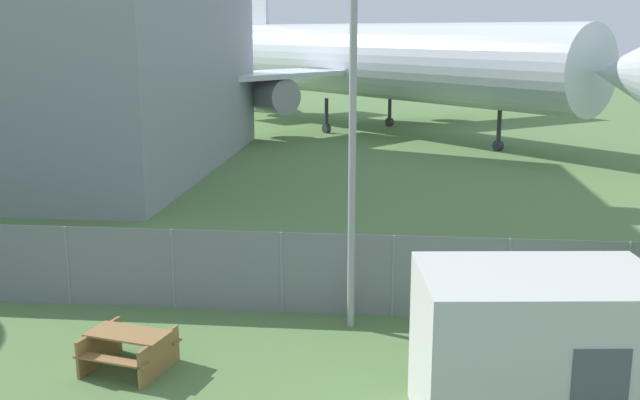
{
  "coord_description": "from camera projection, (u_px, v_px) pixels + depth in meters",
  "views": [
    {
      "loc": [
        2.55,
        -5.15,
        6.4
      ],
      "look_at": [
        0.58,
        13.98,
        2.0
      ],
      "focal_mm": 42.0,
      "sensor_mm": 36.0,
      "label": 1
    }
  ],
  "objects": [
    {
      "name": "picnic_bench_near_cabin",
      "position": [
        129.0,
        347.0,
        14.3
      ],
      "size": [
        1.81,
        1.71,
        0.76
      ],
      "rotation": [
        0.0,
        0.0,
        -0.23
      ],
      "color": "olive",
      "rests_on": "ground"
    },
    {
      "name": "airplane",
      "position": [
        371.0,
        61.0,
        47.14
      ],
      "size": [
        31.44,
        31.89,
        13.63
      ],
      "rotation": [
        0.0,
        0.0,
        -0.79
      ],
      "color": "silver",
      "rests_on": "ground"
    },
    {
      "name": "light_mast",
      "position": [
        353.0,
        100.0,
        15.39
      ],
      "size": [
        0.44,
        0.44,
        8.2
      ],
      "color": "#99999E",
      "rests_on": "ground"
    },
    {
      "name": "perimeter_fence",
      "position": [
        281.0,
        273.0,
        17.1
      ],
      "size": [
        56.07,
        0.07,
        1.92
      ],
      "color": "gray",
      "rests_on": "ground"
    },
    {
      "name": "portable_cabin",
      "position": [
        536.0,
        353.0,
        11.97
      ],
      "size": [
        4.0,
        2.84,
        2.67
      ],
      "rotation": [
        0.0,
        0.0,
        0.11
      ],
      "color": "silver",
      "rests_on": "ground"
    }
  ]
}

